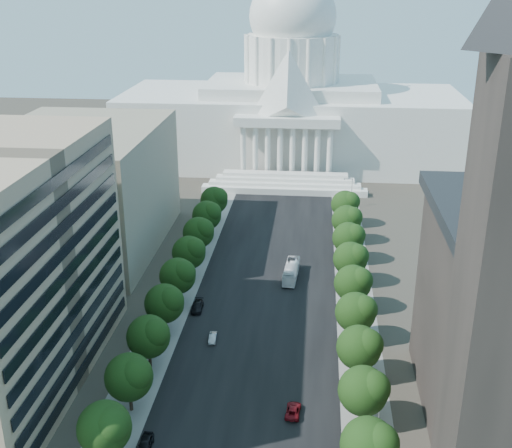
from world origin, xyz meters
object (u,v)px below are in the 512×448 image
(car_dark_a, at_px, (145,444))
(car_red, at_px, (293,410))
(car_silver, at_px, (213,338))
(car_dark_b, at_px, (197,307))
(city_bus, at_px, (291,271))

(car_dark_a, xyz_separation_m, car_red, (21.06, 9.96, -0.14))
(car_dark_a, distance_m, car_silver, 30.53)
(car_dark_a, relative_size, car_silver, 1.22)
(car_red, xyz_separation_m, car_dark_b, (-21.06, 31.60, 0.11))
(car_dark_a, xyz_separation_m, city_bus, (18.52, 58.39, 0.85))
(car_dark_b, bearing_deg, car_red, -57.81)
(car_silver, xyz_separation_m, city_bus, (13.46, 28.28, 1.02))
(car_silver, distance_m, car_dark_b, 12.52)
(car_silver, relative_size, car_red, 0.81)
(car_dark_a, height_order, car_silver, car_dark_a)
(car_red, relative_size, city_bus, 0.40)
(car_silver, height_order, car_red, car_red)
(car_silver, distance_m, city_bus, 31.34)
(car_silver, distance_m, car_red, 25.73)
(car_silver, relative_size, city_bus, 0.33)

